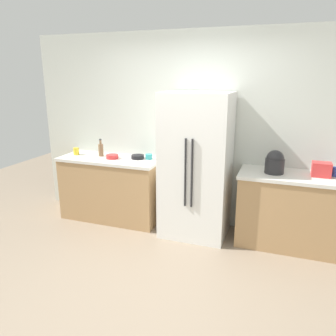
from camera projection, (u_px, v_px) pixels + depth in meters
ground_plane at (150, 285)px, 3.32m from camera, size 9.65×9.65×0.00m
kitchen_back_panel at (196, 131)px, 4.49m from camera, size 4.82×0.10×2.60m
counter_left at (112, 188)px, 4.77m from camera, size 1.45×0.61×0.91m
counter_right at (298, 212)px, 3.96m from camera, size 1.44×0.61×0.91m
refrigerator at (196, 166)px, 4.19m from camera, size 0.84×0.69×1.84m
toaster at (321, 169)px, 3.78m from camera, size 0.21×0.15×0.17m
rice_cooker at (275, 162)px, 3.89m from camera, size 0.22×0.22×0.28m
bottle_a at (101, 149)px, 4.73m from camera, size 0.07×0.07×0.25m
cup_a at (149, 157)px, 4.57m from camera, size 0.09×0.09×0.07m
cup_b at (76, 151)px, 4.82m from camera, size 0.08×0.08×0.10m
cup_d at (335, 172)px, 3.79m from camera, size 0.08×0.08×0.11m
bowl_a at (138, 157)px, 4.60m from camera, size 0.18×0.18×0.05m
bowl_b at (112, 157)px, 4.61m from camera, size 0.17×0.17×0.06m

